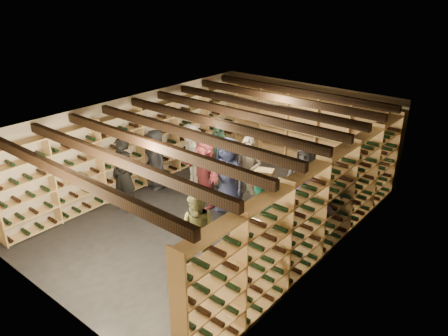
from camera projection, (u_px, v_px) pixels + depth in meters
ground at (216, 215)px, 10.19m from camera, size 8.00×8.00×0.00m
walls at (216, 168)px, 9.71m from camera, size 5.52×8.02×2.40m
ceiling at (216, 116)px, 9.23m from camera, size 5.50×8.00×0.01m
ceiling_joists at (216, 123)px, 9.28m from camera, size 5.40×7.12×0.18m
wine_rack_left at (140, 147)px, 11.26m from camera, size 0.32×7.50×2.15m
wine_rack_right at (319, 209)px, 8.27m from camera, size 0.32×7.50×2.15m
wine_rack_back at (303, 131)px, 12.47m from camera, size 4.70×0.30×2.15m
crate_stack_left at (263, 179)px, 11.44m from camera, size 0.59×0.50×0.51m
crate_stack_right at (284, 198)px, 10.42m from camera, size 0.58×0.49×0.51m
crate_loose at (270, 199)px, 10.75m from camera, size 0.55×0.41×0.17m
person_0 at (156, 159)px, 11.27m from camera, size 0.87×0.68×1.58m
person_1 at (124, 175)px, 10.10m from camera, size 0.69×0.47×1.81m
person_2 at (199, 233)px, 8.06m from camera, size 0.89×0.78×1.55m
person_3 at (247, 246)px, 7.60m from camera, size 1.20×0.93×1.63m
person_4 at (259, 221)px, 8.39m from camera, size 1.00×0.56×1.61m
person_5 at (205, 173)px, 10.35m from camera, size 1.64×0.98×1.68m
person_6 at (227, 175)px, 10.04m from camera, size 0.93×0.63×1.83m
person_7 at (248, 172)px, 10.29m from camera, size 0.74×0.60×1.76m
person_8 at (326, 196)px, 9.36m from camera, size 0.77×0.60×1.59m
person_9 at (191, 155)px, 11.41m from camera, size 1.20×0.88×1.67m
person_10 at (218, 153)px, 11.36m from camera, size 1.05×0.45×1.78m
person_11 at (306, 201)px, 9.09m from camera, size 1.59×0.73×1.65m
person_12 at (304, 182)px, 9.71m from camera, size 1.04×0.84×1.85m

